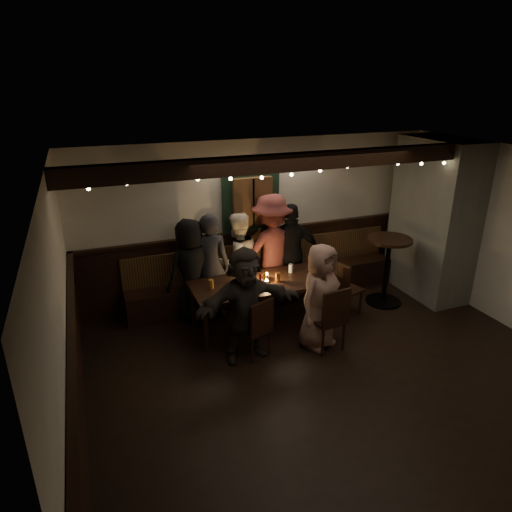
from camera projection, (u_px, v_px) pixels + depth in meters
name	position (u px, v px, depth m)	size (l,w,h in m)	color
room	(352.00, 246.00, 6.96)	(6.02, 5.01, 2.62)	black
dining_table	(261.00, 286.00, 6.59)	(2.01, 0.86, 0.87)	black
chair_near_left	(257.00, 325.00, 5.91)	(0.49, 0.49, 0.84)	black
chair_near_right	(331.00, 316.00, 6.03)	(0.47, 0.47, 0.94)	black
chair_end	(343.00, 285.00, 6.95)	(0.51, 0.51, 0.90)	black
high_top	(387.00, 263.00, 7.29)	(0.70, 0.70, 1.12)	black
person_a	(191.00, 270.00, 6.82)	(0.77, 0.50, 1.57)	black
person_b	(210.00, 266.00, 6.88)	(0.60, 0.39, 1.64)	#28272C
person_c	(237.00, 261.00, 7.14)	(0.76, 0.59, 1.56)	#F3E3C8
person_d	(271.00, 250.00, 7.29)	(1.16, 0.67, 1.80)	brown
person_e	(291.00, 253.00, 7.37)	(0.96, 0.40, 1.64)	black
person_f	(245.00, 305.00, 5.81)	(1.43, 0.45, 1.54)	#2E2823
person_g	(320.00, 297.00, 6.08)	(0.72, 0.47, 1.48)	#A57766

